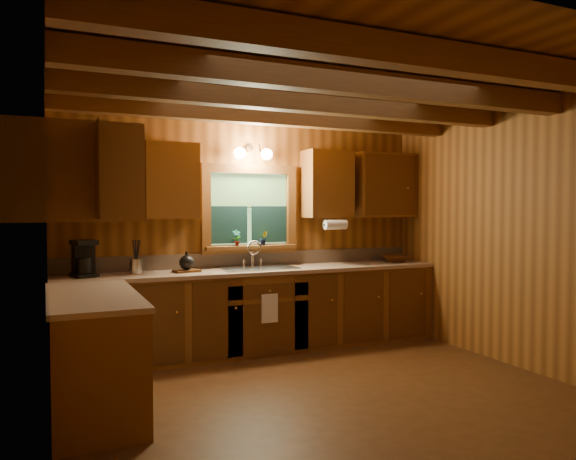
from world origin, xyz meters
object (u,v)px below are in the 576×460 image
(sink, at_px, (258,273))
(coffee_maker, at_px, (84,258))
(cutting_board, at_px, (187,271))
(wicker_basket, at_px, (395,259))

(sink, height_order, coffee_maker, coffee_maker)
(sink, relative_size, coffee_maker, 2.31)
(cutting_board, relative_size, wicker_basket, 0.78)
(sink, relative_size, cutting_board, 3.24)
(coffee_maker, bearing_deg, wicker_basket, -19.58)
(cutting_board, height_order, wicker_basket, wicker_basket)
(coffee_maker, xyz_separation_m, wicker_basket, (3.57, -0.03, -0.14))
(sink, distance_m, cutting_board, 0.79)
(cutting_board, distance_m, wicker_basket, 2.58)
(coffee_maker, bearing_deg, sink, -20.07)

